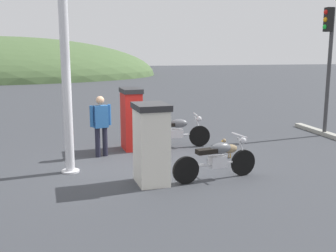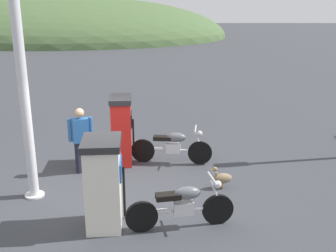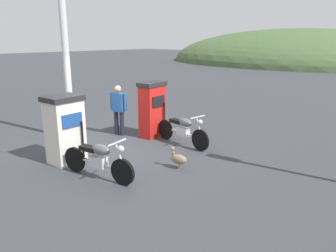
% 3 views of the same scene
% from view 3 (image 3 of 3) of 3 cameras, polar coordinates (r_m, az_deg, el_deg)
% --- Properties ---
extents(ground_plane, '(120.00, 120.00, 0.00)m').
position_cam_3_polar(ground_plane, '(9.36, -9.14, -3.67)').
color(ground_plane, '#383A3F').
extents(fuel_pump_near, '(0.72, 0.90, 1.66)m').
position_cam_3_polar(fuel_pump_near, '(8.32, -17.38, -0.51)').
color(fuel_pump_near, silver).
rests_on(fuel_pump_near, ground).
extents(fuel_pump_far, '(0.58, 0.88, 1.69)m').
position_cam_3_polar(fuel_pump_far, '(10.09, -2.72, 2.92)').
color(fuel_pump_far, red).
rests_on(fuel_pump_far, ground).
extents(motorcycle_near_pump, '(1.95, 0.61, 0.93)m').
position_cam_3_polar(motorcycle_near_pump, '(7.29, -11.96, -5.63)').
color(motorcycle_near_pump, black).
rests_on(motorcycle_near_pump, ground).
extents(motorcycle_far_pump, '(2.02, 0.58, 0.94)m').
position_cam_3_polar(motorcycle_far_pump, '(9.34, 2.60, -0.54)').
color(motorcycle_far_pump, black).
rests_on(motorcycle_far_pump, ground).
extents(attendant_person, '(0.57, 0.30, 1.57)m').
position_cam_3_polar(attendant_person, '(10.32, -8.56, 3.23)').
color(attendant_person, '#1E1E2D').
rests_on(attendant_person, ground).
extents(wandering_duck, '(0.51, 0.27, 0.51)m').
position_cam_3_polar(wandering_duck, '(7.73, 1.82, -5.65)').
color(wandering_duck, '#847051').
rests_on(wandering_duck, ground).
extents(canopy_support_pole, '(0.40, 0.40, 4.37)m').
position_cam_3_polar(canopy_support_pole, '(10.09, -17.09, 9.48)').
color(canopy_support_pole, silver).
rests_on(canopy_support_pole, ground).
extents(distant_hill_main, '(33.22, 25.04, 8.22)m').
position_cam_3_polar(distant_hill_main, '(44.98, 21.11, 10.27)').
color(distant_hill_main, '#476038').
rests_on(distant_hill_main, ground).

